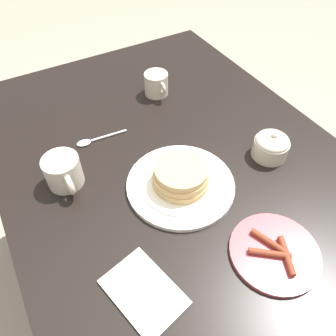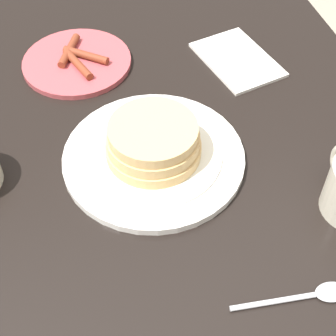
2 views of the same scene
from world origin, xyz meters
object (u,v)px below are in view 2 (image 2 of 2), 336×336
at_px(pancake_plate, 153,149).
at_px(side_plate_bacon, 77,62).
at_px(napkin, 237,60).
at_px(spoon, 311,295).

height_order(pancake_plate, side_plate_bacon, pancake_plate).
height_order(pancake_plate, napkin, pancake_plate).
bearing_deg(side_plate_bacon, pancake_plate, -163.22).
bearing_deg(pancake_plate, napkin, -46.08).
bearing_deg(napkin, spoon, 171.27).
height_order(napkin, spoon, spoon).
bearing_deg(pancake_plate, spoon, -153.59).
bearing_deg(side_plate_bacon, spoon, -158.18).
distance_m(pancake_plate, spoon, 0.30).
relative_size(pancake_plate, side_plate_bacon, 1.40).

